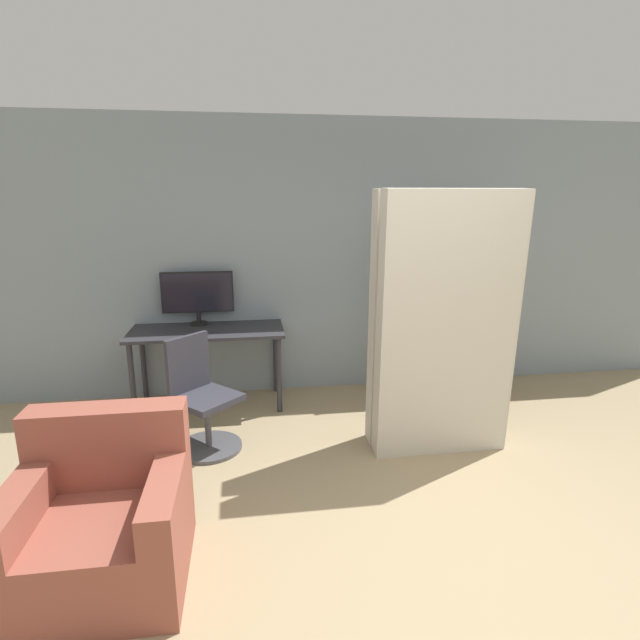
{
  "coord_description": "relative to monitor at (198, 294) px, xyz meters",
  "views": [
    {
      "loc": [
        -0.93,
        -2.06,
        1.96
      ],
      "look_at": [
        -0.4,
        1.57,
        1.05
      ],
      "focal_mm": 28.0,
      "sensor_mm": 36.0,
      "label": 1
    }
  ],
  "objects": [
    {
      "name": "ground_plane",
      "position": [
        1.41,
        -2.75,
        -1.05
      ],
      "size": [
        16.0,
        16.0,
        0.0
      ],
      "primitive_type": "plane",
      "color": "#9E8966"
    },
    {
      "name": "wall_back",
      "position": [
        1.41,
        0.13,
        0.3
      ],
      "size": [
        8.0,
        0.06,
        2.7
      ],
      "color": "gray",
      "rests_on": "ground"
    },
    {
      "name": "desk",
      "position": [
        0.09,
        -0.21,
        -0.4
      ],
      "size": [
        1.42,
        0.63,
        0.75
      ],
      "color": "#2D2D33",
      "rests_on": "ground"
    },
    {
      "name": "monitor",
      "position": [
        0.0,
        0.0,
        0.0
      ],
      "size": [
        0.68,
        0.17,
        0.52
      ],
      "color": "black",
      "rests_on": "desk"
    },
    {
      "name": "office_chair",
      "position": [
        0.09,
        -1.06,
        -0.69
      ],
      "size": [
        0.62,
        0.62,
        0.9
      ],
      "color": "#4C4C51",
      "rests_on": "ground"
    },
    {
      "name": "bookshelf",
      "position": [
        2.35,
        -0.01,
        -0.24
      ],
      "size": [
        0.86,
        0.29,
        1.7
      ],
      "color": "brown",
      "rests_on": "ground"
    },
    {
      "name": "mattress_near",
      "position": [
        1.94,
        -1.4,
        -0.04
      ],
      "size": [
        1.05,
        0.26,
        2.02
      ],
      "color": "beige",
      "rests_on": "ground"
    },
    {
      "name": "mattress_far",
      "position": [
        1.94,
        -1.17,
        -0.04
      ],
      "size": [
        1.05,
        0.23,
        2.02
      ],
      "color": "beige",
      "rests_on": "ground"
    },
    {
      "name": "armchair",
      "position": [
        -0.32,
        -2.39,
        -0.73
      ],
      "size": [
        0.85,
        0.8,
        0.85
      ],
      "color": "#934C3D",
      "rests_on": "ground"
    }
  ]
}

